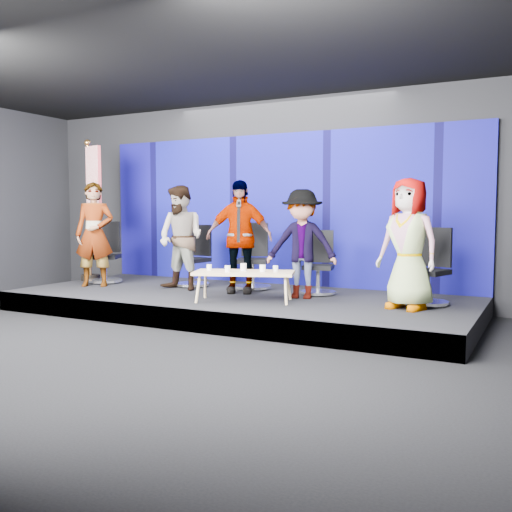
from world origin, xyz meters
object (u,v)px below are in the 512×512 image
object	(u,v)px
chair_b	(194,266)
coffee_table	(244,274)
chair_a	(106,263)
chair_d	(319,273)
mug_b	(228,269)
panelist_b	(181,238)
panelist_a	(94,234)
panelist_e	(409,244)
chair_e	(429,279)
mug_d	(263,268)
flag_stand	(92,206)
mug_e	(276,268)
mug_c	(243,267)
panelist_d	(302,244)
chair_c	(253,267)
mug_a	(209,267)
panelist_c	(239,237)

from	to	relation	value
chair_b	coffee_table	world-z (taller)	chair_b
chair_a	chair_d	xyz separation A→B (m)	(3.89, 0.40, -0.04)
chair_a	mug_b	distance (m)	3.21
coffee_table	chair_a	bearing A→B (deg)	166.77
chair_a	panelist_b	bearing A→B (deg)	-33.60
panelist_a	panelist_e	world-z (taller)	panelist_a
chair_a	panelist_a	distance (m)	0.73
chair_e	mug_d	xyz separation A→B (m)	(-2.09, -0.87, 0.13)
mug_d	flag_stand	xyz separation A→B (m)	(-3.83, 0.76, 0.88)
chair_d	mug_e	size ratio (longest dim) A/B	11.63
chair_d	mug_c	world-z (taller)	chair_d
coffee_table	mug_c	size ratio (longest dim) A/B	14.37
panelist_d	chair_c	bearing A→B (deg)	140.10
mug_b	mug_c	distance (m)	0.27
panelist_d	mug_a	xyz separation A→B (m)	(-1.10, -0.77, -0.32)
mug_b	chair_d	bearing A→B (deg)	58.20
mug_a	panelist_e	bearing A→B (deg)	11.73
chair_c	coffee_table	distance (m)	1.32
mug_c	mug_e	distance (m)	0.46
panelist_c	chair_e	bearing A→B (deg)	-15.67
panelist_e	mug_b	distance (m)	2.45
panelist_b	panelist_d	distance (m)	2.06
chair_d	panelist_e	xyz separation A→B (m)	(1.51, -0.71, 0.52)
chair_e	chair_a	bearing A→B (deg)	-160.85
chair_d	mug_e	bearing A→B (deg)	-117.69
panelist_b	mug_c	xyz separation A→B (m)	(1.42, -0.52, -0.36)
mug_c	mug_a	bearing A→B (deg)	-159.79
chair_c	panelist_e	xyz separation A→B (m)	(2.67, -0.78, 0.49)
panelist_a	mug_c	size ratio (longest dim) A/B	16.78
panelist_b	mug_d	bearing A→B (deg)	-11.56
chair_b	panelist_d	bearing A→B (deg)	-5.39
panelist_e	mug_a	size ratio (longest dim) A/B	20.04
chair_a	mug_d	size ratio (longest dim) A/B	10.93
mug_a	mug_e	xyz separation A→B (m)	(0.91, 0.28, -0.00)
chair_b	chair_c	bearing A→B (deg)	13.70
panelist_e	chair_b	bearing A→B (deg)	-172.04
panelist_a	mug_e	bearing A→B (deg)	-29.67
mug_b	flag_stand	size ratio (longest dim) A/B	0.04
mug_b	panelist_a	bearing A→B (deg)	170.64
panelist_c	mug_e	bearing A→B (deg)	-51.22
chair_a	mug_c	xyz separation A→B (m)	(3.18, -0.70, 0.12)
mug_a	panelist_a	bearing A→B (deg)	171.00
chair_c	mug_e	size ratio (longest dim) A/B	12.81
chair_a	chair_b	xyz separation A→B (m)	(1.68, 0.32, -0.01)
mug_b	panelist_c	bearing A→B (deg)	109.51
coffee_table	mug_e	world-z (taller)	mug_e
mug_b	mug_a	bearing A→B (deg)	168.04
panelist_a	panelist_d	distance (m)	3.64
chair_b	chair_d	xyz separation A→B (m)	(2.21, 0.08, -0.02)
panelist_b	flag_stand	xyz separation A→B (m)	(-2.09, 0.23, 0.51)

